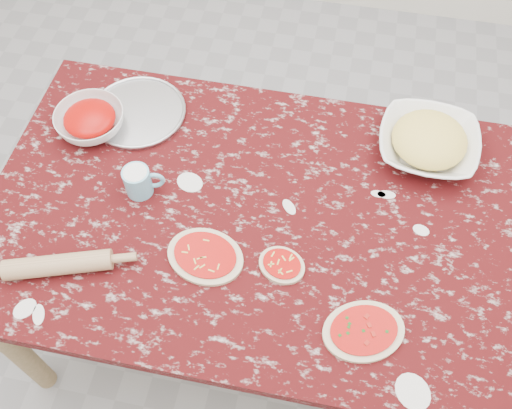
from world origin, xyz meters
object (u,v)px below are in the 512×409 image
Objects in this scene: worktable at (256,228)px; flour_mug at (139,181)px; cheese_bowl at (428,144)px; rolling_pin at (58,265)px; pizza_tray at (138,113)px; sauce_bowl at (91,121)px.

worktable is 13.49× the size of flour_mug.
cheese_bowl is 1.06× the size of rolling_pin.
flour_mug is (-0.35, 0.01, 0.13)m from worktable.
cheese_bowl is 2.59× the size of flour_mug.
rolling_pin reaches higher than worktable.
rolling_pin is at bearing -114.75° from flour_mug.
flour_mug is at bearing 177.94° from worktable.
rolling_pin reaches higher than pizza_tray.
rolling_pin is at bearing -149.88° from worktable.
sauce_bowl is 0.76× the size of rolling_pin.
pizza_tray is at bearing 86.90° from rolling_pin.
flour_mug is at bearing -70.20° from pizza_tray.
flour_mug is at bearing -158.92° from cheese_bowl.
pizza_tray is 2.60× the size of flour_mug.
worktable is at bearing -145.05° from cheese_bowl.
sauce_bowl is 0.31m from flour_mug.
worktable is 5.52× the size of rolling_pin.
flour_mug reaches higher than cheese_bowl.
flour_mug is (0.23, -0.20, 0.01)m from sauce_bowl.
worktable is 5.21× the size of cheese_bowl.
rolling_pin is at bearing -147.44° from cheese_bowl.
rolling_pin is at bearing -93.10° from pizza_tray.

